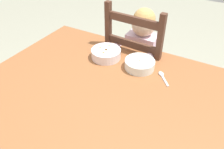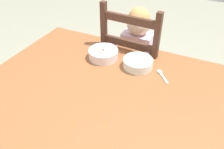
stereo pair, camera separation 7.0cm
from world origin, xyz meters
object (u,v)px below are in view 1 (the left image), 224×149
Objects in this scene: bowl_of_carrots at (106,53)px; child_figure at (140,52)px; dining_table at (110,103)px; bowl_of_peas at (140,64)px; dining_chair at (138,69)px; spoon at (162,76)px.

child_figure is at bearing 67.89° from bowl_of_carrots.
dining_table is 0.31m from bowl_of_peas.
child_figure is (0.00, -0.00, 0.16)m from dining_chair.
bowl_of_peas is (0.12, -0.29, 0.11)m from child_figure.
dining_chair is (-0.08, 0.58, -0.16)m from dining_table.
child_figure reaches higher than spoon.
bowl_of_peas reaches higher than dining_table.
bowl_of_carrots is at bearing 124.21° from dining_table.
bowl_of_carrots reaches higher than dining_table.
spoon is (0.20, 0.27, 0.09)m from dining_table.
dining_chair is 0.48m from spoon.
dining_table is at bearing -125.63° from spoon.
child_figure is at bearing 112.11° from bowl_of_peas.
bowl_of_peas is at bearing -67.66° from dining_chair.
dining_chair is 0.42m from bowl_of_carrots.
child_figure is 0.33m from bowl_of_carrots.
bowl_of_peas is 0.24m from bowl_of_carrots.
dining_table is 0.36m from bowl_of_carrots.
child_figure is (-0.08, 0.58, 0.00)m from dining_table.
child_figure is 0.33m from bowl_of_peas.
bowl_of_carrots is at bearing -111.45° from dining_chair.
dining_chair is 5.37× the size of bowl_of_carrots.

